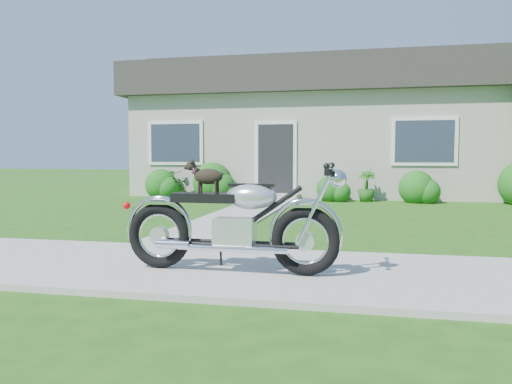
% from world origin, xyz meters
% --- Properties ---
extents(ground, '(80.00, 80.00, 0.00)m').
position_xyz_m(ground, '(0.00, 0.00, 0.00)').
color(ground, '#235114').
rests_on(ground, ground).
extents(sidewalk, '(24.00, 2.20, 0.04)m').
position_xyz_m(sidewalk, '(0.00, 0.00, 0.02)').
color(sidewalk, '#9E9B93').
rests_on(sidewalk, ground).
extents(walkway, '(1.20, 8.00, 0.03)m').
position_xyz_m(walkway, '(-1.50, 5.00, 0.01)').
color(walkway, '#9E9B93').
rests_on(walkway, ground).
extents(house, '(12.60, 7.03, 4.50)m').
position_xyz_m(house, '(-0.00, 11.99, 2.16)').
color(house, '#B3AEA2').
rests_on(house, ground).
extents(shrub_row, '(10.64, 1.19, 1.19)m').
position_xyz_m(shrub_row, '(0.34, 8.50, 0.44)').
color(shrub_row, '#1E5F19').
rests_on(shrub_row, ground).
extents(potted_plant_left, '(0.75, 0.67, 0.78)m').
position_xyz_m(potted_plant_left, '(-4.35, 8.55, 0.39)').
color(potted_plant_left, '#215015').
rests_on(potted_plant_left, ground).
extents(potted_plant_right, '(0.49, 0.49, 0.82)m').
position_xyz_m(potted_plant_right, '(1.02, 8.55, 0.41)').
color(potted_plant_right, '#235B19').
rests_on(potted_plant_right, ground).
extents(motorcycle_with_dog, '(2.22, 0.60, 1.10)m').
position_xyz_m(motorcycle_with_dog, '(-0.30, -0.23, 0.53)').
color(motorcycle_with_dog, black).
rests_on(motorcycle_with_dog, sidewalk).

